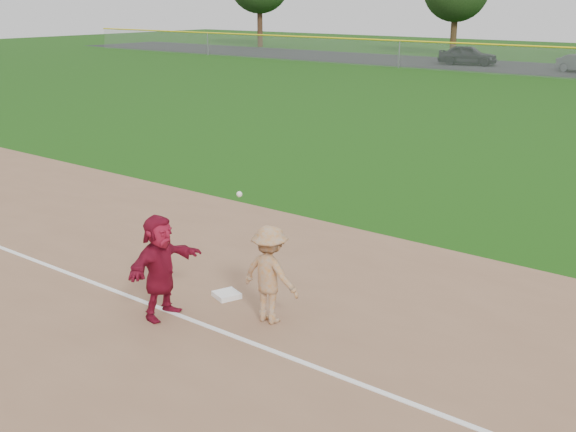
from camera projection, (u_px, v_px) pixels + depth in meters
The scene contains 6 objects.
ground at pixel (233, 309), 12.32m from camera, with size 160.00×160.00×0.00m, color #19490E.
foul_line at pixel (200, 323), 11.71m from camera, with size 60.00×0.10×0.01m, color white.
first_base at pixel (227, 295), 12.73m from camera, with size 0.40×0.40×0.09m, color white.
base_runner at pixel (160, 266), 11.75m from camera, with size 1.62×0.52×1.75m, color maroon.
car_left at pixel (468, 55), 56.24m from camera, with size 1.81×4.49×1.53m, color black.
first_base_play at pixel (270, 274), 11.58m from camera, with size 1.11×0.64×2.13m.
Camera 1 is at (7.78, -8.28, 5.10)m, focal length 45.00 mm.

